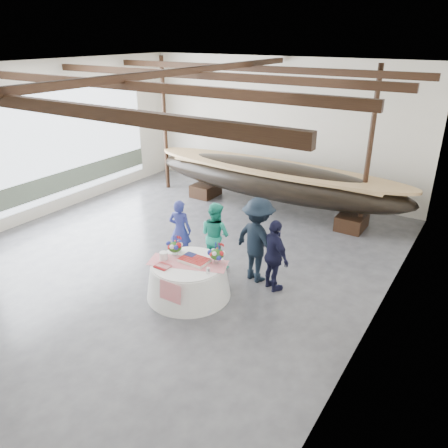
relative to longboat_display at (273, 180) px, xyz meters
The scene contains 14 objects.
floor 4.43m from the longboat_display, 99.68° to the right, with size 10.00×12.00×0.01m, color #3D3D42.
wall_back 2.26m from the longboat_display, 112.52° to the left, with size 10.00×0.02×4.50m, color silver.
wall_left 7.24m from the longboat_display, 143.40° to the right, with size 0.02×12.00×4.50m, color silver.
wall_right 6.15m from the longboat_display, 44.84° to the right, with size 0.02×12.00×4.50m, color silver.
ceiling 5.54m from the longboat_display, 99.68° to the right, with size 10.00×12.00×0.01m, color white.
pavilion_structure 4.66m from the longboat_display, 101.69° to the right, with size 9.80×11.76×4.50m.
open_bay 6.59m from the longboat_display, 150.18° to the right, with size 0.03×7.00×3.20m.
longboat_display is the anchor object (origin of this frame).
banquet_table 5.38m from the longboat_display, 82.52° to the right, with size 1.79×1.79×0.77m.
tabletop_items 5.17m from the longboat_display, 82.53° to the right, with size 1.75×1.09×0.40m.
guest_woman_blue 4.12m from the longboat_display, 96.25° to the right, with size 0.57×0.37×1.56m, color navy.
guest_woman_teal 3.93m from the longboat_display, 83.36° to the right, with size 0.78×0.61×1.61m, color #1E9B7F.
guest_man_left 4.24m from the longboat_display, 67.75° to the right, with size 1.27×0.73×1.96m, color black.
guest_man_right 4.63m from the longboat_display, 62.86° to the right, with size 0.96×0.40×1.63m, color black.
Camera 1 is at (6.38, -7.38, 5.19)m, focal length 35.00 mm.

